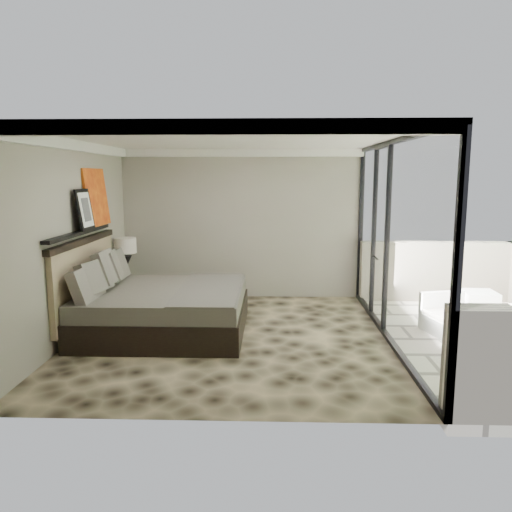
{
  "coord_description": "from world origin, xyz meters",
  "views": [
    {
      "loc": [
        0.59,
        -6.92,
        2.31
      ],
      "look_at": [
        0.35,
        0.4,
        1.13
      ],
      "focal_mm": 35.0,
      "sensor_mm": 36.0,
      "label": 1
    }
  ],
  "objects_px": {
    "ottoman": "(479,307)",
    "bed": "(158,306)",
    "table_lamp": "(125,252)",
    "nightstand": "(130,291)",
    "lounger": "(466,328)"
  },
  "relations": [
    {
      "from": "bed",
      "to": "table_lamp",
      "type": "relative_size",
      "value": 3.37
    },
    {
      "from": "table_lamp",
      "to": "lounger",
      "type": "height_order",
      "value": "table_lamp"
    },
    {
      "from": "bed",
      "to": "lounger",
      "type": "xyz_separation_m",
      "value": [
        4.46,
        -0.27,
        -0.21
      ]
    },
    {
      "from": "table_lamp",
      "to": "ottoman",
      "type": "relative_size",
      "value": 1.44
    },
    {
      "from": "bed",
      "to": "nightstand",
      "type": "bearing_deg",
      "value": 120.32
    },
    {
      "from": "lounger",
      "to": "bed",
      "type": "bearing_deg",
      "value": 162.78
    },
    {
      "from": "bed",
      "to": "table_lamp",
      "type": "height_order",
      "value": "bed"
    },
    {
      "from": "nightstand",
      "to": "lounger",
      "type": "bearing_deg",
      "value": -8.17
    },
    {
      "from": "ottoman",
      "to": "table_lamp",
      "type": "bearing_deg",
      "value": 172.47
    },
    {
      "from": "bed",
      "to": "nightstand",
      "type": "xyz_separation_m",
      "value": [
        -0.83,
        1.41,
        -0.1
      ]
    },
    {
      "from": "table_lamp",
      "to": "ottoman",
      "type": "distance_m",
      "value": 5.98
    },
    {
      "from": "bed",
      "to": "ottoman",
      "type": "distance_m",
      "value": 5.04
    },
    {
      "from": "nightstand",
      "to": "lounger",
      "type": "height_order",
      "value": "nightstand"
    },
    {
      "from": "ottoman",
      "to": "bed",
      "type": "bearing_deg",
      "value": -172.72
    },
    {
      "from": "nightstand",
      "to": "bed",
      "type": "bearing_deg",
      "value": -50.19
    }
  ]
}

